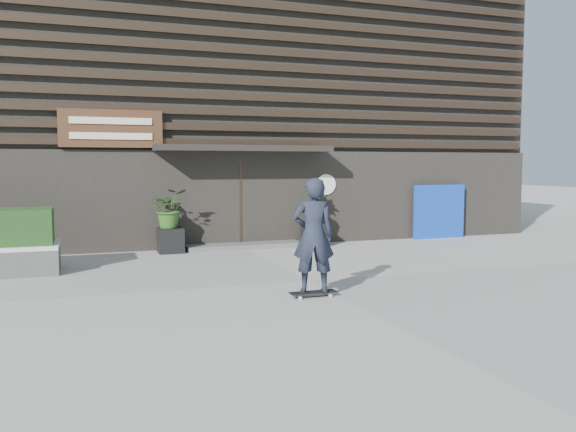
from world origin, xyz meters
name	(u,v)px	position (x,y,z in m)	size (l,w,h in m)	color
ground	(309,281)	(0.00, 0.00, 0.00)	(80.00, 80.00, 0.00)	#9F9D97
entrance_step	(244,246)	(0.00, 4.60, 0.06)	(3.00, 0.80, 0.12)	#50514E
planter_pot_left	(170,240)	(-1.90, 4.40, 0.30)	(0.60, 0.60, 0.60)	black
bamboo_left	(170,209)	(-1.90, 4.40, 1.08)	(0.86, 0.75, 0.96)	#2D591E
planter_pot_right	(315,234)	(1.90, 4.40, 0.30)	(0.60, 0.60, 0.60)	black
bamboo_right	(315,205)	(1.90, 4.40, 1.08)	(0.54, 0.54, 0.96)	#2D591E
blue_tarp	(439,212)	(5.91, 4.70, 0.78)	(1.66, 0.12, 1.56)	#0D35AE
building	(202,110)	(0.00, 9.96, 3.99)	(18.00, 11.00, 8.00)	black
skateboarder	(313,235)	(-0.42, -1.28, 1.01)	(0.78, 0.59, 1.94)	black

